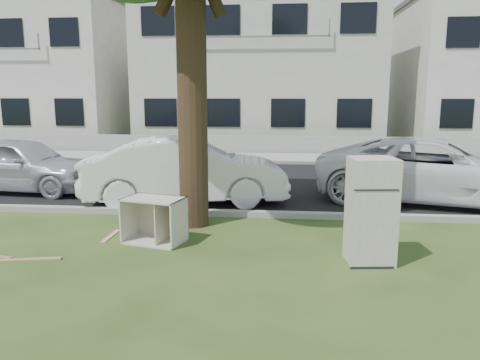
# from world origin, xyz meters

# --- Properties ---
(ground) EXTENTS (120.00, 120.00, 0.00)m
(ground) POSITION_xyz_m (0.00, 0.00, 0.00)
(ground) COLOR #294117
(road) EXTENTS (120.00, 7.00, 0.01)m
(road) POSITION_xyz_m (0.00, 6.00, 0.01)
(road) COLOR black
(road) RESTS_ON ground
(kerb_near) EXTENTS (120.00, 0.18, 0.12)m
(kerb_near) POSITION_xyz_m (0.00, 2.45, 0.00)
(kerb_near) COLOR gray
(kerb_near) RESTS_ON ground
(kerb_far) EXTENTS (120.00, 0.18, 0.12)m
(kerb_far) POSITION_xyz_m (0.00, 9.55, 0.00)
(kerb_far) COLOR gray
(kerb_far) RESTS_ON ground
(sidewalk) EXTENTS (120.00, 2.80, 0.01)m
(sidewalk) POSITION_xyz_m (0.00, 11.00, 0.01)
(sidewalk) COLOR gray
(sidewalk) RESTS_ON ground
(low_wall) EXTENTS (120.00, 0.15, 0.70)m
(low_wall) POSITION_xyz_m (0.00, 12.60, 0.35)
(low_wall) COLOR gray
(low_wall) RESTS_ON ground
(townhouse_left) EXTENTS (10.20, 8.16, 7.04)m
(townhouse_left) POSITION_xyz_m (-12.00, 17.50, 3.52)
(townhouse_left) COLOR silver
(townhouse_left) RESTS_ON ground
(townhouse_center) EXTENTS (11.22, 8.16, 7.44)m
(townhouse_center) POSITION_xyz_m (0.00, 17.50, 3.72)
(townhouse_center) COLOR beige
(townhouse_center) RESTS_ON ground
(fridge) EXTENTS (0.70, 0.66, 1.53)m
(fridge) POSITION_xyz_m (2.51, 0.11, 0.77)
(fridge) COLOR #B9B7A7
(fridge) RESTS_ON ground
(cabinet) EXTENTS (1.08, 0.82, 0.75)m
(cabinet) POSITION_xyz_m (-0.85, 0.71, 0.37)
(cabinet) COLOR beige
(cabinet) RESTS_ON ground
(plank_a) EXTENTS (1.25, 0.36, 0.03)m
(plank_a) POSITION_xyz_m (-2.63, -0.36, 0.01)
(plank_a) COLOR #977949
(plank_a) RESTS_ON ground
(plank_c) EXTENTS (0.09, 0.72, 0.02)m
(plank_c) POSITION_xyz_m (-1.70, 0.93, 0.01)
(plank_c) COLOR tan
(plank_c) RESTS_ON ground
(car_center) EXTENTS (4.65, 2.34, 1.46)m
(car_center) POSITION_xyz_m (-0.92, 3.50, 0.73)
(car_center) COLOR white
(car_center) RESTS_ON ground
(car_right) EXTENTS (5.62, 3.59, 1.44)m
(car_right) POSITION_xyz_m (4.63, 4.21, 0.72)
(car_right) COLOR white
(car_right) RESTS_ON ground
(car_left) EXTENTS (4.18, 1.99, 1.38)m
(car_left) POSITION_xyz_m (-5.31, 4.37, 0.69)
(car_left) COLOR #B8B9BF
(car_left) RESTS_ON ground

